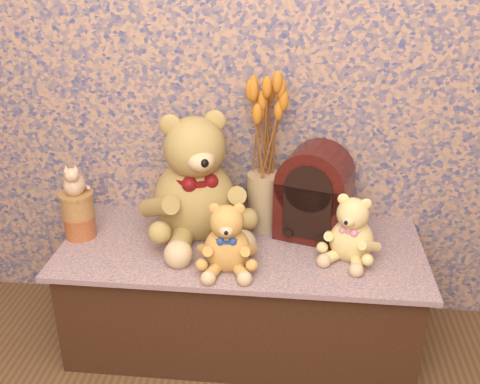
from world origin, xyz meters
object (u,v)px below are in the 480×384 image
object	(u,v)px
teddy_large	(194,170)
cat_figurine	(74,178)
ceramic_vase	(264,201)
biscuit_tin_lower	(80,226)
teddy_medium	(227,233)
cathedral_radio	(315,192)
teddy_small	(353,225)

from	to	relation	value
teddy_large	cat_figurine	size ratio (longest dim) A/B	4.08
teddy_large	cat_figurine	distance (m)	0.44
ceramic_vase	biscuit_tin_lower	xyz separation A→B (m)	(-0.69, -0.15, -0.07)
ceramic_vase	cat_figurine	bearing A→B (deg)	-167.51
teddy_medium	biscuit_tin_lower	bearing A→B (deg)	159.83
ceramic_vase	cat_figurine	xyz separation A→B (m)	(-0.69, -0.15, 0.13)
teddy_large	ceramic_vase	bearing A→B (deg)	-8.48
teddy_medium	biscuit_tin_lower	size ratio (longest dim) A/B	2.27
cathedral_radio	teddy_medium	bearing A→B (deg)	-122.35
cathedral_radio	biscuit_tin_lower	distance (m)	0.89
teddy_small	cathedral_radio	size ratio (longest dim) A/B	0.72
teddy_large	ceramic_vase	xyz separation A→B (m)	(0.26, 0.07, -0.15)
cathedral_radio	teddy_large	bearing A→B (deg)	-160.46
biscuit_tin_lower	cat_figurine	size ratio (longest dim) A/B	0.92
teddy_large	teddy_medium	size ratio (longest dim) A/B	1.96
teddy_large	cathedral_radio	size ratio (longest dim) A/B	1.44
teddy_small	ceramic_vase	xyz separation A→B (m)	(-0.32, 0.20, -0.02)
teddy_medium	teddy_small	world-z (taller)	teddy_medium
teddy_large	ceramic_vase	size ratio (longest dim) A/B	2.34
teddy_large	teddy_medium	bearing A→B (deg)	-81.68
ceramic_vase	biscuit_tin_lower	world-z (taller)	ceramic_vase
cathedral_radio	biscuit_tin_lower	world-z (taller)	cathedral_radio
biscuit_tin_lower	cathedral_radio	bearing A→B (deg)	6.81
teddy_small	cathedral_radio	xyz separation A→B (m)	(-0.13, 0.15, 0.05)
teddy_small	biscuit_tin_lower	xyz separation A→B (m)	(-1.01, 0.05, -0.09)
teddy_small	cathedral_radio	distance (m)	0.21
biscuit_tin_lower	cat_figurine	bearing A→B (deg)	0.00
teddy_large	cathedral_radio	distance (m)	0.45
cathedral_radio	biscuit_tin_lower	size ratio (longest dim) A/B	3.09
teddy_large	biscuit_tin_lower	xyz separation A→B (m)	(-0.43, -0.08, -0.22)
ceramic_vase	teddy_medium	bearing A→B (deg)	-108.87
cathedral_radio	ceramic_vase	xyz separation A→B (m)	(-0.19, 0.05, -0.07)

